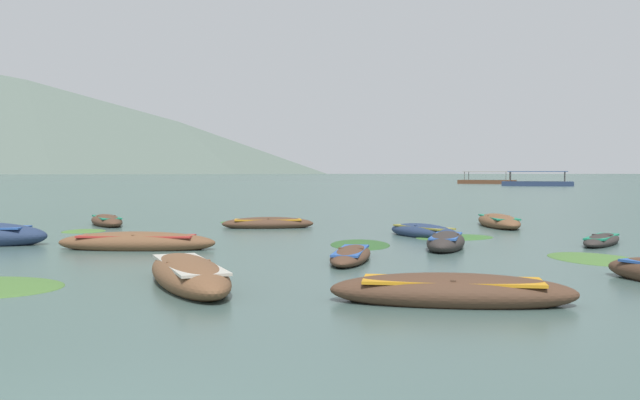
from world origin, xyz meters
TOP-DOWN VIEW (x-y plane):
  - ground_plane at (0.00, 1500.00)m, footprint 6000.00×6000.00m
  - mountain_2 at (-479.24, 1953.80)m, footprint 1189.11×1189.11m
  - mountain_3 at (197.37, 1804.92)m, footprint 922.30×922.30m
  - rowboat_0 at (-2.44, 22.02)m, footprint 3.72×1.85m
  - rowboat_2 at (-1.46, 8.10)m, footprint 3.18×4.59m
  - rowboat_3 at (6.58, 23.66)m, footprint 1.72×4.54m
  - rowboat_4 at (1.38, 12.22)m, footprint 1.12×3.53m
  - rowboat_5 at (3.90, 15.24)m, footprint 1.54×3.33m
  - rowboat_6 at (-9.26, 22.72)m, footprint 2.90×3.73m
  - rowboat_7 at (3.41, 18.82)m, footprint 2.82×3.34m
  - rowboat_8 at (-4.73, 14.08)m, footprint 4.51×1.48m
  - rowboat_11 at (3.38, 6.78)m, footprint 4.09×1.36m
  - rowboat_12 at (8.62, 16.87)m, footprint 2.17×3.19m
  - ferry_0 at (25.06, 109.72)m, footprint 11.34×5.68m
  - ferry_1 at (19.93, 130.88)m, footprint 10.98×7.37m
  - weed_patch_0 at (4.43, 18.60)m, footprint 3.35×3.05m
  - weed_patch_2 at (-8.82, 19.62)m, footprint 1.79×2.00m
  - weed_patch_3 at (-4.21, 24.52)m, footprint 2.18×2.05m
  - weed_patch_4 at (7.43, 13.09)m, footprint 2.95×3.55m
  - weed_patch_6 at (1.43, 15.97)m, footprint 2.02×3.21m

SIDE VIEW (x-z plane):
  - ground_plane at x=0.00m, z-range 0.00..0.00m
  - weed_patch_0 at x=4.43m, z-range -0.07..0.07m
  - weed_patch_2 at x=-8.82m, z-range -0.07..0.07m
  - weed_patch_3 at x=-4.21m, z-range -0.07..0.07m
  - weed_patch_4 at x=7.43m, z-range -0.07..0.07m
  - weed_patch_6 at x=1.43m, z-range -0.07..0.07m
  - rowboat_12 at x=8.62m, z-range -0.07..0.32m
  - rowboat_4 at x=1.38m, z-range -0.07..0.33m
  - rowboat_0 at x=-2.44m, z-range -0.10..0.43m
  - rowboat_6 at x=-9.26m, z-range -0.10..0.45m
  - rowboat_7 at x=3.41m, z-range -0.10..0.45m
  - rowboat_5 at x=3.90m, z-range -0.11..0.48m
  - rowboat_3 at x=6.58m, z-range -0.12..0.51m
  - rowboat_11 at x=3.38m, z-range -0.12..0.51m
  - rowboat_8 at x=-4.73m, z-range -0.12..0.51m
  - rowboat_2 at x=-1.46m, z-range -0.13..0.55m
  - ferry_0 at x=25.06m, z-range -0.82..1.71m
  - ferry_1 at x=19.93m, z-range -0.82..1.71m
  - mountain_3 at x=197.37m, z-range 0.00..225.62m
  - mountain_2 at x=-479.24m, z-range 0.00..286.15m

